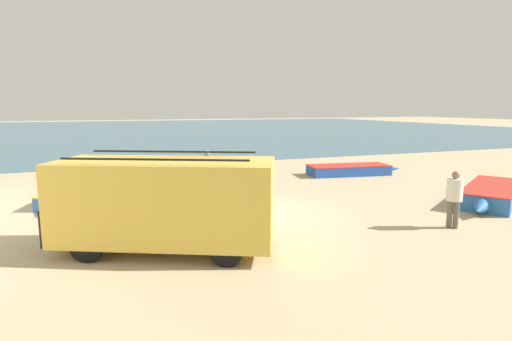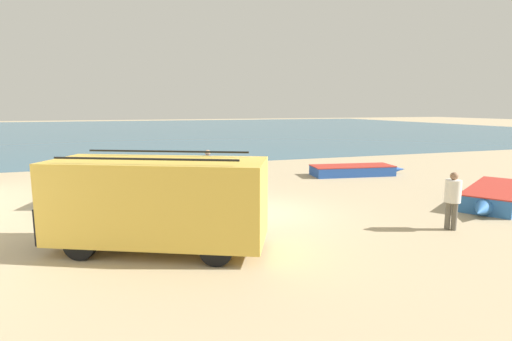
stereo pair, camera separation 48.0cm
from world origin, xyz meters
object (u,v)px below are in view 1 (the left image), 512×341
fishing_rowboat_3 (157,177)px  fisherman_0 (207,167)px  fisherman_1 (454,194)px  fishing_rowboat_1 (72,195)px  parked_van (165,201)px  fishing_rowboat_0 (491,194)px  fishing_rowboat_2 (351,170)px

fishing_rowboat_3 → fisherman_0: fisherman_0 is taller
fisherman_0 → fisherman_1: (5.42, -7.09, -0.05)m
fishing_rowboat_1 → fisherman_0: (5.01, -0.20, 0.79)m
fisherman_0 → fisherman_1: size_ratio=1.05×
parked_van → fishing_rowboat_0: bearing=-150.8°
fishing_rowboat_3 → parked_van: bearing=37.8°
fishing_rowboat_3 → fisherman_0: bearing=73.3°
parked_van → fisherman_0: parked_van is taller
fishing_rowboat_0 → fisherman_1: (-3.81, -1.88, 0.68)m
fishing_rowboat_0 → fisherman_0: bearing=-61.7°
parked_van → fishing_rowboat_0: (11.73, 0.85, -0.91)m
fishing_rowboat_3 → fisherman_1: (7.11, -9.97, 0.69)m
fishing_rowboat_0 → fishing_rowboat_1: (-14.24, 5.41, -0.05)m
parked_van → fishing_rowboat_0: 11.79m
parked_van → fishing_rowboat_2: bearing=-118.2°
fishing_rowboat_3 → fisherman_1: bearing=78.5°
fishing_rowboat_2 → fishing_rowboat_1: bearing=-165.4°
parked_van → fishing_rowboat_2: 12.96m
parked_van → fisherman_1: parked_van is taller
fisherman_1 → fisherman_0: bearing=86.4°
fishing_rowboat_1 → fisherman_0: 5.07m
parked_van → fisherman_0: bearing=-87.3°
parked_van → fishing_rowboat_0: size_ratio=1.07×
fishing_rowboat_1 → fisherman_1: (10.43, -7.29, 0.73)m
fishing_rowboat_1 → fishing_rowboat_3: fishing_rowboat_3 is taller
fishing_rowboat_3 → fishing_rowboat_1: bearing=-8.1°
fishing_rowboat_2 → parked_van: bearing=-135.2°
fishing_rowboat_3 → fishing_rowboat_0: bearing=96.5°
fishing_rowboat_1 → fishing_rowboat_2: bearing=112.8°
fishing_rowboat_1 → fishing_rowboat_3: 4.27m
fishing_rowboat_2 → fisherman_1: size_ratio=3.08×
fishing_rowboat_2 → fishing_rowboat_3: size_ratio=1.37×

